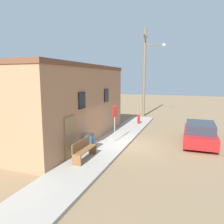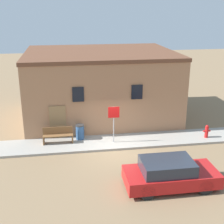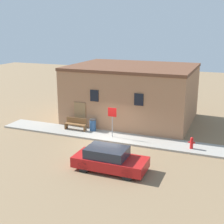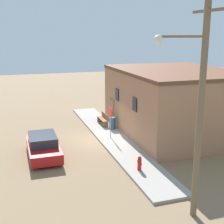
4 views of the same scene
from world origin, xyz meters
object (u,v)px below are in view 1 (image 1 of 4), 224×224
(stop_sign, at_px, (115,117))
(bench, at_px, (84,150))
(utility_pole, at_px, (145,71))
(trash_bin, at_px, (89,142))
(parked_car, at_px, (200,133))
(fire_hydrant, at_px, (139,119))

(stop_sign, distance_m, bench, 3.49)
(stop_sign, xyz_separation_m, utility_pole, (10.37, 0.24, 3.09))
(trash_bin, xyz_separation_m, utility_pole, (12.33, -0.56, 4.18))
(utility_pole, bearing_deg, stop_sign, -178.68)
(bench, height_order, utility_pole, utility_pole)
(trash_bin, distance_m, parked_car, 6.87)
(fire_hydrant, relative_size, utility_pole, 0.09)
(utility_pole, height_order, parked_car, utility_pole)
(trash_bin, bearing_deg, bench, -165.45)
(fire_hydrant, bearing_deg, trash_bin, 172.88)
(stop_sign, bearing_deg, bench, 172.16)
(trash_bin, bearing_deg, parked_car, -56.84)
(utility_pole, bearing_deg, bench, 179.10)
(bench, relative_size, parked_car, 0.42)
(fire_hydrant, relative_size, parked_car, 0.19)
(bench, bearing_deg, trash_bin, 14.55)
(bench, xyz_separation_m, utility_pole, (13.66, -0.21, 4.17))
(parked_car, bearing_deg, bench, 133.25)
(stop_sign, distance_m, trash_bin, 2.39)
(fire_hydrant, height_order, parked_car, parked_car)
(stop_sign, bearing_deg, trash_bin, 157.90)
(parked_car, bearing_deg, stop_sign, 109.91)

